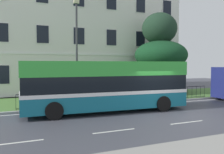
{
  "coord_description": "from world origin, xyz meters",
  "views": [
    {
      "loc": [
        -8.29,
        -11.43,
        2.93
      ],
      "look_at": [
        -1.38,
        4.48,
        2.01
      ],
      "focal_mm": 39.22,
      "sensor_mm": 36.0,
      "label": 1
    }
  ],
  "objects": [
    {
      "name": "litter_bin",
      "position": [
        -1.31,
        4.75,
        0.71
      ],
      "size": [
        0.45,
        0.45,
        1.17
      ],
      "color": "#4C4742",
      "rests_on": "ground_plane"
    },
    {
      "name": "ground_plane",
      "position": [
        0.0,
        1.22,
        -0.01
      ],
      "size": [
        60.0,
        56.0,
        0.18
      ],
      "color": "#3F3F48"
    },
    {
      "name": "evergreen_tree",
      "position": [
        5.23,
        8.41,
        3.16
      ],
      "size": [
        5.41,
        5.34,
        8.09
      ],
      "color": "#423328",
      "rests_on": "ground_plane"
    },
    {
      "name": "georgian_townhouse",
      "position": [
        -0.3,
        16.24,
        6.84
      ],
      "size": [
        20.2,
        10.81,
        13.37
      ],
      "color": "silver",
      "rests_on": "ground_plane"
    },
    {
      "name": "single_decker_bus",
      "position": [
        -2.64,
        2.45,
        1.63
      ],
      "size": [
        10.19,
        3.11,
        3.09
      ],
      "rotation": [
        0.0,
        0.0,
        -0.05
      ],
      "color": "#15677E",
      "rests_on": "ground_plane"
    },
    {
      "name": "iron_verge_railing",
      "position": [
        -0.3,
        4.4,
        0.62
      ],
      "size": [
        14.99,
        0.04,
        0.97
      ],
      "color": "black",
      "rests_on": "ground_plane"
    },
    {
      "name": "street_lamp_post",
      "position": [
        -3.74,
        5.21,
        4.3
      ],
      "size": [
        0.36,
        0.24,
        7.35
      ],
      "color": "#333338",
      "rests_on": "ground_plane"
    }
  ]
}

